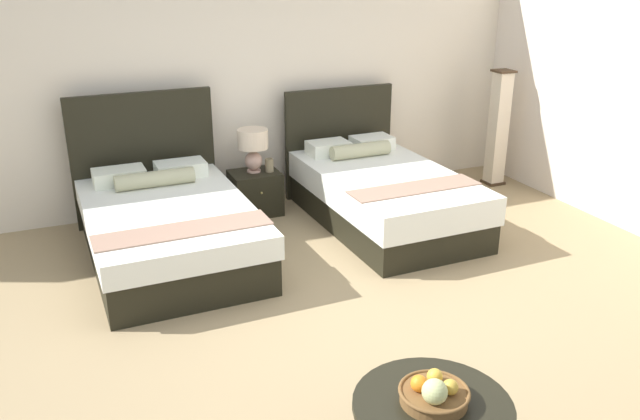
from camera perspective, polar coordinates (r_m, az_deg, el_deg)
The scene contains 9 objects.
ground_plane at distance 5.01m, azimuth 3.28°, elevation -9.61°, with size 10.17×9.42×0.02m, color #9E865F.
wall_back at distance 7.12m, azimuth -7.02°, elevation 11.94°, with size 10.17×0.12×2.86m, color #EEE0C8.
bed_near_window at distance 6.04m, azimuth -13.12°, elevation -1.25°, with size 1.44×2.17×1.33m.
bed_near_corner at distance 6.68m, azimuth 5.33°, elevation 1.51°, with size 1.30×2.22×1.21m.
nightstand at distance 6.94m, azimuth -5.64°, elevation 1.50°, with size 0.50×0.43×0.46m.
table_lamp at distance 6.80m, azimuth -5.85°, elevation 5.68°, with size 0.32×0.32×0.45m.
vase at distance 6.86m, azimuth -4.42°, elevation 3.91°, with size 0.09×0.09×0.14m.
fruit_bowl at distance 3.46m, azimuth 9.87°, elevation -15.40°, with size 0.36×0.36×0.18m.
floor_lamp_corner at distance 7.99m, azimuth 15.21°, elevation 6.85°, with size 0.22×0.22×1.35m.
Camera 1 is at (-1.94, -3.85, 2.55)m, focal length 36.84 mm.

